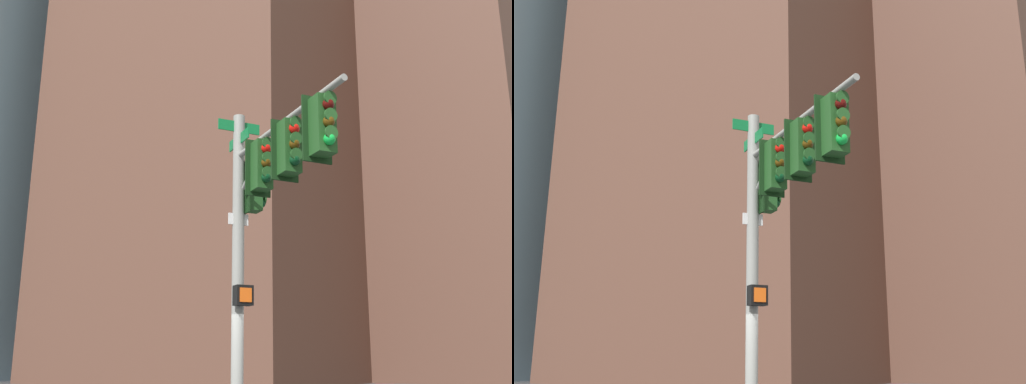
# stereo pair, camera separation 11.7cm
# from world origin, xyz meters

# --- Properties ---
(signal_pole_assembly) EXTENTS (3.97, 3.01, 6.80)m
(signal_pole_assembly) POSITION_xyz_m (-0.50, 0.10, 4.59)
(signal_pole_assembly) COLOR gray
(signal_pole_assembly) RESTS_ON ground_plane
(building_brick_nearside) EXTENTS (21.65, 19.06, 56.74)m
(building_brick_nearside) POSITION_xyz_m (21.60, -29.58, 28.37)
(building_brick_nearside) COLOR brown
(building_brick_nearside) RESTS_ON ground_plane
(building_brick_midblock) EXTENTS (19.86, 14.87, 35.38)m
(building_brick_midblock) POSITION_xyz_m (9.13, -42.18, 17.69)
(building_brick_midblock) COLOR brown
(building_brick_midblock) RESTS_ON ground_plane
(building_glass_tower) EXTENTS (27.78, 31.03, 55.59)m
(building_glass_tower) POSITION_xyz_m (50.95, -30.92, 27.80)
(building_glass_tower) COLOR #8CB2C6
(building_glass_tower) RESTS_ON ground_plane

